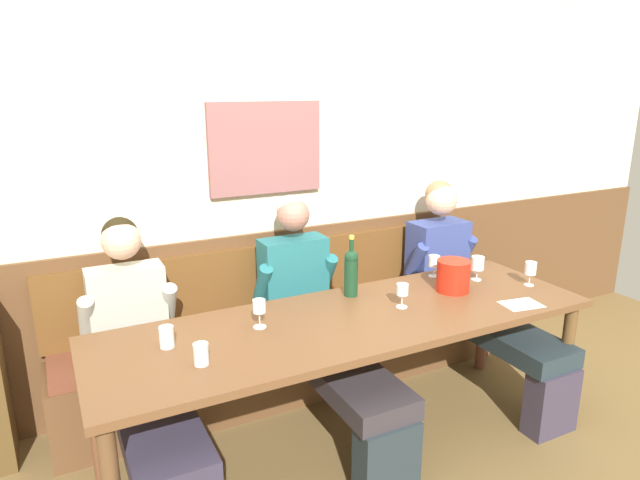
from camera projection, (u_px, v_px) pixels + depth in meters
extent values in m
cube|color=brown|center=(364.00, 462.00, 2.93)|extent=(6.80, 6.80, 0.02)
cube|color=beige|center=(278.00, 168.00, 3.48)|extent=(6.80, 0.08, 2.80)
cube|color=#895655|center=(266.00, 148.00, 3.34)|extent=(0.71, 0.04, 0.55)
cube|color=brown|center=(284.00, 304.00, 3.67)|extent=(6.80, 0.03, 1.01)
cube|color=brown|center=(299.00, 358.00, 3.56)|extent=(2.92, 0.42, 0.44)
cube|color=brown|center=(298.00, 322.00, 3.49)|extent=(2.86, 0.39, 0.05)
cube|color=brown|center=(286.00, 276.00, 3.59)|extent=(2.92, 0.04, 0.45)
cube|color=brown|center=(352.00, 321.00, 2.86)|extent=(2.62, 0.81, 0.04)
cylinder|color=brown|center=(565.00, 362.00, 3.21)|extent=(0.07, 0.07, 0.72)
cylinder|color=brown|center=(95.00, 415.00, 2.70)|extent=(0.07, 0.07, 0.72)
cylinder|color=brown|center=(484.00, 320.00, 3.79)|extent=(0.07, 0.07, 0.72)
cube|color=#322E41|center=(154.00, 415.00, 2.57)|extent=(0.33, 1.08, 0.11)
cube|color=#AEAEA1|center=(128.00, 311.00, 2.98)|extent=(0.39, 0.18, 0.49)
sphere|color=beige|center=(121.00, 240.00, 2.86)|extent=(0.20, 0.20, 0.20)
sphere|color=black|center=(120.00, 235.00, 2.88)|extent=(0.18, 0.18, 0.18)
cylinder|color=#AEAEA1|center=(87.00, 318.00, 2.85)|extent=(0.08, 0.20, 0.27)
cylinder|color=#AEAEA1|center=(168.00, 304.00, 3.04)|extent=(0.08, 0.20, 0.27)
cube|color=#242F34|center=(387.00, 459.00, 2.64)|extent=(0.31, 0.14, 0.38)
cube|color=#322D32|center=(338.00, 368.00, 3.00)|extent=(0.34, 1.07, 0.11)
cube|color=#21656B|center=(293.00, 280.00, 3.40)|extent=(0.40, 0.18, 0.53)
sphere|color=#A67362|center=(293.00, 215.00, 3.28)|extent=(0.20, 0.20, 0.20)
sphere|color=beige|center=(291.00, 210.00, 3.30)|extent=(0.18, 0.18, 0.18)
cylinder|color=#21656B|center=(263.00, 283.00, 3.27)|extent=(0.08, 0.20, 0.27)
cylinder|color=#21656B|center=(327.00, 273.00, 3.46)|extent=(0.08, 0.20, 0.27)
cube|color=#373041|center=(551.00, 401.00, 3.13)|extent=(0.30, 0.14, 0.38)
cube|color=#233037|center=(493.00, 329.00, 3.47)|extent=(0.33, 1.07, 0.11)
cube|color=#344283|center=(437.00, 257.00, 3.89)|extent=(0.39, 0.23, 0.51)
sphere|color=beige|center=(442.00, 200.00, 3.77)|extent=(0.21, 0.21, 0.21)
sphere|color=#96714E|center=(439.00, 195.00, 3.78)|extent=(0.20, 0.20, 0.20)
cylinder|color=#344283|center=(417.00, 260.00, 3.75)|extent=(0.08, 0.20, 0.27)
cylinder|color=#344283|center=(465.00, 252.00, 3.93)|extent=(0.08, 0.20, 0.27)
cylinder|color=red|center=(453.00, 276.00, 3.19)|extent=(0.19, 0.19, 0.18)
cylinder|color=#173B22|center=(351.00, 278.00, 3.12)|extent=(0.08, 0.08, 0.21)
sphere|color=#173B22|center=(351.00, 257.00, 3.08)|extent=(0.08, 0.08, 0.08)
cylinder|color=#173B22|center=(352.00, 247.00, 3.07)|extent=(0.03, 0.03, 0.09)
cylinder|color=gold|center=(352.00, 237.00, 3.05)|extent=(0.03, 0.03, 0.02)
cylinder|color=silver|center=(476.00, 280.00, 3.39)|extent=(0.06, 0.06, 0.00)
cylinder|color=silver|center=(477.00, 274.00, 3.38)|extent=(0.01, 0.01, 0.06)
cylinder|color=silver|center=(478.00, 263.00, 3.36)|extent=(0.08, 0.08, 0.08)
cylinder|color=silver|center=(529.00, 285.00, 3.30)|extent=(0.06, 0.06, 0.00)
cylinder|color=silver|center=(529.00, 279.00, 3.29)|extent=(0.01, 0.01, 0.07)
cylinder|color=silver|center=(531.00, 268.00, 3.27)|extent=(0.07, 0.07, 0.08)
cylinder|color=#EED485|center=(530.00, 272.00, 3.28)|extent=(0.06, 0.06, 0.03)
cylinder|color=silver|center=(260.00, 327.00, 2.73)|extent=(0.07, 0.07, 0.00)
cylinder|color=silver|center=(260.00, 319.00, 2.72)|extent=(0.01, 0.01, 0.08)
cylinder|color=silver|center=(259.00, 306.00, 2.70)|extent=(0.06, 0.06, 0.06)
cylinder|color=#E9D778|center=(259.00, 310.00, 2.71)|extent=(0.06, 0.06, 0.02)
cylinder|color=silver|center=(433.00, 276.00, 3.45)|extent=(0.06, 0.06, 0.00)
cylinder|color=silver|center=(434.00, 271.00, 3.45)|extent=(0.01, 0.01, 0.06)
cylinder|color=silver|center=(434.00, 261.00, 3.43)|extent=(0.07, 0.07, 0.07)
cylinder|color=#F4D685|center=(434.00, 264.00, 3.43)|extent=(0.06, 0.06, 0.03)
cylinder|color=silver|center=(402.00, 307.00, 2.98)|extent=(0.06, 0.06, 0.00)
cylinder|color=silver|center=(402.00, 301.00, 2.97)|extent=(0.01, 0.01, 0.07)
cylinder|color=silver|center=(402.00, 289.00, 2.95)|extent=(0.06, 0.06, 0.06)
cylinder|color=#EDD384|center=(402.00, 293.00, 2.96)|extent=(0.06, 0.06, 0.01)
cylinder|color=silver|center=(167.00, 337.00, 2.52)|extent=(0.07, 0.07, 0.10)
cylinder|color=silver|center=(201.00, 354.00, 2.36)|extent=(0.07, 0.07, 0.10)
cube|color=white|center=(521.00, 304.00, 3.01)|extent=(0.23, 0.18, 0.00)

